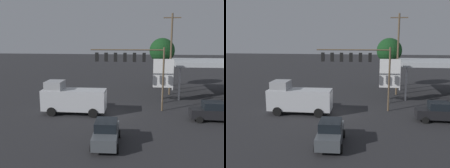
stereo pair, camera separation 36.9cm
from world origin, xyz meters
The scene contains 9 objects.
ground_plane centered at (0.00, 0.00, 0.00)m, with size 200.00×200.00×0.00m, color #262628.
traffic_signal_assembly centered at (-2.12, -2.00, 5.56)m, with size 8.22×0.43×7.14m.
utility_pole centered at (-7.41, -10.56, 6.04)m, with size 2.40×0.26×11.49m.
gas_station_canopy centered at (-13.15, -10.46, 4.70)m, with size 10.95×7.94×5.05m.
price_sign centered at (-6.01, -5.44, 3.67)m, with size 2.50×0.27×5.58m.
sedan_far centered at (-10.43, 0.94, 0.95)m, with size 4.42×2.10×1.93m.
delivery_truck centered at (4.02, 0.25, 1.69)m, with size 6.84×2.65×3.58m.
sedan_waiting centered at (-0.71, 7.76, 0.95)m, with size 2.22×4.48×1.93m.
street_tree centered at (-6.61, -16.05, 6.06)m, with size 4.11×4.11×8.14m.
Camera 1 is at (-3.29, 25.74, 8.13)m, focal length 40.00 mm.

